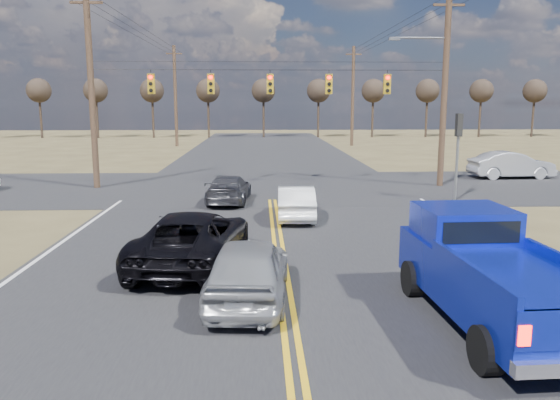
{
  "coord_description": "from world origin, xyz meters",
  "views": [
    {
      "loc": [
        -0.57,
        -10.31,
        4.34
      ],
      "look_at": [
        0.04,
        5.65,
        1.5
      ],
      "focal_mm": 35.0,
      "sensor_mm": 36.0,
      "label": 1
    }
  ],
  "objects_px": {
    "silver_suv": "(248,269)",
    "black_suv": "(193,239)",
    "white_car_queue": "(296,202)",
    "dgrey_car_queue": "(229,189)",
    "pickup_truck": "(489,273)",
    "cross_car_east_near": "(511,165)"
  },
  "relations": [
    {
      "from": "silver_suv",
      "to": "white_car_queue",
      "type": "bearing_deg",
      "value": -96.46
    },
    {
      "from": "pickup_truck",
      "to": "dgrey_car_queue",
      "type": "distance_m",
      "value": 14.87
    },
    {
      "from": "white_car_queue",
      "to": "cross_car_east_near",
      "type": "distance_m",
      "value": 17.16
    },
    {
      "from": "pickup_truck",
      "to": "dgrey_car_queue",
      "type": "xyz_separation_m",
      "value": [
        -5.87,
        13.65,
        -0.42
      ]
    },
    {
      "from": "silver_suv",
      "to": "dgrey_car_queue",
      "type": "bearing_deg",
      "value": -80.71
    },
    {
      "from": "dgrey_car_queue",
      "to": "cross_car_east_near",
      "type": "xyz_separation_m",
      "value": [
        16.05,
        7.28,
        0.18
      ]
    },
    {
      "from": "pickup_truck",
      "to": "silver_suv",
      "type": "height_order",
      "value": "pickup_truck"
    },
    {
      "from": "white_car_queue",
      "to": "dgrey_car_queue",
      "type": "xyz_separation_m",
      "value": [
        -2.72,
        3.53,
        -0.03
      ]
    },
    {
      "from": "silver_suv",
      "to": "black_suv",
      "type": "relative_size",
      "value": 0.79
    },
    {
      "from": "pickup_truck",
      "to": "cross_car_east_near",
      "type": "height_order",
      "value": "pickup_truck"
    },
    {
      "from": "silver_suv",
      "to": "black_suv",
      "type": "bearing_deg",
      "value": -56.07
    },
    {
      "from": "pickup_truck",
      "to": "white_car_queue",
      "type": "relative_size",
      "value": 1.48
    },
    {
      "from": "silver_suv",
      "to": "cross_car_east_near",
      "type": "bearing_deg",
      "value": -123.33
    },
    {
      "from": "silver_suv",
      "to": "cross_car_east_near",
      "type": "height_order",
      "value": "cross_car_east_near"
    },
    {
      "from": "black_suv",
      "to": "silver_suv",
      "type": "bearing_deg",
      "value": 126.2
    },
    {
      "from": "pickup_truck",
      "to": "dgrey_car_queue",
      "type": "relative_size",
      "value": 1.38
    },
    {
      "from": "black_suv",
      "to": "dgrey_car_queue",
      "type": "distance_m",
      "value": 9.52
    },
    {
      "from": "dgrey_car_queue",
      "to": "black_suv",
      "type": "bearing_deg",
      "value": 91.71
    },
    {
      "from": "silver_suv",
      "to": "black_suv",
      "type": "height_order",
      "value": "black_suv"
    },
    {
      "from": "silver_suv",
      "to": "pickup_truck",
      "type": "bearing_deg",
      "value": 167.4
    },
    {
      "from": "black_suv",
      "to": "white_car_queue",
      "type": "xyz_separation_m",
      "value": [
        3.17,
        5.98,
        -0.11
      ]
    },
    {
      "from": "silver_suv",
      "to": "white_car_queue",
      "type": "height_order",
      "value": "silver_suv"
    }
  ]
}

